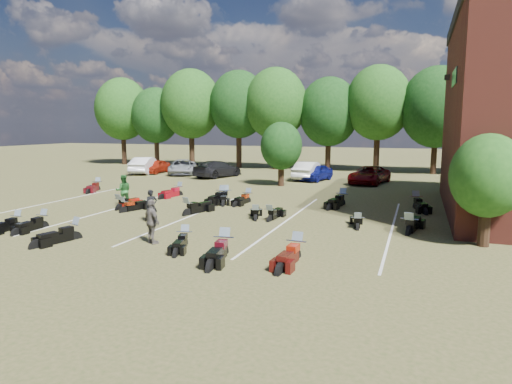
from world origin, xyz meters
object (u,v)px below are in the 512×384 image
at_px(person_black, 151,206).
at_px(motorcycle_7, 120,210).
at_px(car_0, 156,166).
at_px(person_grey, 152,222).
at_px(motorcycle_3, 75,239).
at_px(motorcycle_14, 98,190).
at_px(car_4, 316,173).
at_px(person_green, 123,190).

relative_size(person_black, motorcycle_7, 0.71).
bearing_deg(car_0, person_grey, -61.97).
height_order(person_black, person_grey, person_grey).
relative_size(car_0, motorcycle_7, 1.76).
distance_m(person_black, motorcycle_3, 4.24).
bearing_deg(car_0, motorcycle_14, -81.71).
xyz_separation_m(person_black, person_grey, (2.27, -3.53, 0.10)).
xyz_separation_m(car_4, motorcycle_7, (-7.43, -17.01, -0.68)).
xyz_separation_m(person_black, motorcycle_3, (-1.15, -4.00, -0.79)).
height_order(car_0, car_4, car_4).
relative_size(car_4, person_grey, 2.25).
xyz_separation_m(person_green, motorcycle_7, (0.46, -1.05, -0.92)).
relative_size(person_green, motorcycle_7, 0.83).
height_order(car_4, motorcycle_7, car_4).
bearing_deg(person_grey, motorcycle_14, -15.09).
bearing_deg(car_4, person_grey, -80.47).
distance_m(car_0, person_grey, 27.60).
relative_size(car_4, motorcycle_14, 1.73).
bearing_deg(person_grey, car_0, -29.11).
xyz_separation_m(car_0, car_4, (16.16, -0.74, 0.02)).
bearing_deg(motorcycle_14, motorcycle_3, -71.56).
height_order(person_green, motorcycle_14, person_green).
distance_m(person_black, person_grey, 4.19).
height_order(person_grey, motorcycle_7, person_grey).
height_order(person_black, motorcycle_3, person_black).
height_order(person_black, person_green, person_green).
bearing_deg(car_4, motorcycle_14, -127.37).
height_order(motorcycle_3, motorcycle_7, motorcycle_3).
bearing_deg(person_green, motorcycle_3, 75.24).
bearing_deg(car_0, person_green, -67.29).
bearing_deg(motorcycle_7, motorcycle_14, -37.58).
bearing_deg(person_green, motorcycle_14, -76.26).
bearing_deg(person_grey, person_black, -28.03).
bearing_deg(car_4, person_black, -87.85).
bearing_deg(car_4, motorcycle_7, -99.86).
bearing_deg(motorcycle_7, car_0, -57.67).
bearing_deg(car_4, car_0, -168.89).
distance_m(car_4, motorcycle_7, 18.57).
distance_m(person_grey, motorcycle_14, 16.80).
height_order(car_4, person_black, person_black).
xyz_separation_m(person_black, motorcycle_7, (-3.49, 2.22, -0.79)).
distance_m(person_black, motorcycle_7, 4.21).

